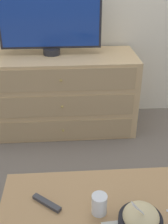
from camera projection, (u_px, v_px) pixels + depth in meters
ground_plane at (71, 111)px, 3.13m from camera, size 12.00×12.00×0.00m
dresser at (62, 93)px, 2.68m from camera, size 1.36×0.57×0.74m
tv at (50, 16)px, 2.37m from camera, size 0.88×0.15×0.63m
coffee_table at (109, 221)px, 1.30m from camera, size 1.01×0.55×0.49m
takeout_bowl at (141, 218)px, 1.19m from camera, size 0.19×0.19×0.16m
drink_cup at (99, 205)px, 1.24m from camera, size 0.07×0.07×0.10m
remote_control at (47, 203)px, 1.30m from camera, size 0.14×0.12×0.02m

